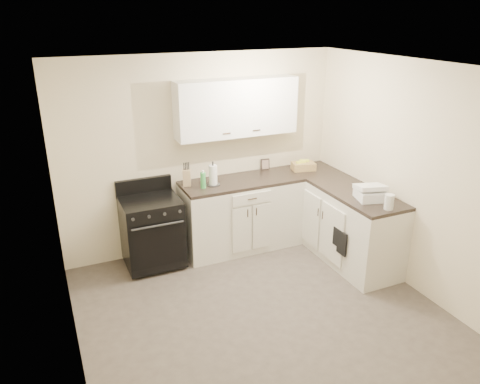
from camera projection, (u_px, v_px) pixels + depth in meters
name	position (u px, v px, depth m)	size (l,w,h in m)	color
floor	(263.00, 316.00, 4.85)	(3.60, 3.60, 0.00)	#473F38
ceiling	(269.00, 68.00, 3.94)	(3.60, 3.60, 0.00)	white
wall_back	(201.00, 154.00, 5.93)	(3.60, 3.60, 0.00)	beige
wall_right	(413.00, 178.00, 5.08)	(3.60, 3.60, 0.00)	beige
wall_left	(64.00, 240.00, 3.71)	(3.60, 3.60, 0.00)	beige
wall_front	(399.00, 309.00, 2.86)	(3.60, 3.60, 0.00)	beige
base_cabinets_back	(241.00, 215.00, 6.12)	(1.55, 0.60, 0.90)	silver
base_cabinets_right	(339.00, 220.00, 5.98)	(0.60, 1.90, 0.90)	silver
countertop_back	(241.00, 182.00, 5.95)	(1.55, 0.60, 0.04)	black
countertop_right	(342.00, 186.00, 5.81)	(0.60, 1.90, 0.04)	black
upper_cabinets	(237.00, 107.00, 5.75)	(1.55, 0.30, 0.70)	white
stove	(152.00, 232.00, 5.65)	(0.68, 0.59, 0.83)	black
knife_block	(187.00, 178.00, 5.72)	(0.09, 0.08, 0.21)	tan
paper_towel	(213.00, 175.00, 5.74)	(0.10, 0.10, 0.25)	white
soap_bottle	(203.00, 180.00, 5.65)	(0.07, 0.07, 0.20)	green
picture_frame	(265.00, 164.00, 6.31)	(0.12, 0.02, 0.15)	black
wicker_basket	(303.00, 166.00, 6.31)	(0.30, 0.20, 0.10)	tan
countertop_grill	(371.00, 194.00, 5.32)	(0.31, 0.29, 0.11)	white
glass_jar	(389.00, 202.00, 5.05)	(0.10, 0.10, 0.17)	silver
oven_mitt_near	(342.00, 243.00, 5.42)	(0.02, 0.16, 0.29)	black
oven_mitt_far	(337.00, 237.00, 5.50)	(0.02, 0.13, 0.22)	black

